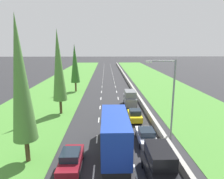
% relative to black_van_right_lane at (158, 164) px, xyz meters
% --- Properties ---
extents(ground_plane, '(300.00, 300.00, 0.00)m').
position_rel_black_van_right_lane_xyz_m(ground_plane, '(-3.36, 46.10, -1.40)').
color(ground_plane, '#28282B').
rests_on(ground_plane, ground).
extents(grass_verge_left, '(14.00, 140.00, 0.04)m').
position_rel_black_van_right_lane_xyz_m(grass_verge_left, '(-16.01, 46.10, -1.38)').
color(grass_verge_left, '#478433').
rests_on(grass_verge_left, ground).
extents(grass_verge_right, '(14.00, 140.00, 0.04)m').
position_rel_black_van_right_lane_xyz_m(grass_verge_right, '(10.99, 46.10, -1.38)').
color(grass_verge_right, '#478433').
rests_on(grass_verge_right, ground).
extents(median_barrier, '(0.44, 120.00, 0.85)m').
position_rel_black_van_right_lane_xyz_m(median_barrier, '(2.34, 46.10, -0.97)').
color(median_barrier, '#9E9B93').
rests_on(median_barrier, ground).
extents(lane_markings, '(3.64, 116.00, 0.01)m').
position_rel_black_van_right_lane_xyz_m(lane_markings, '(-3.36, 46.10, -1.39)').
color(lane_markings, white).
rests_on(lane_markings, ground).
extents(black_van_right_lane, '(1.96, 4.90, 2.82)m').
position_rel_black_van_right_lane_xyz_m(black_van_right_lane, '(0.00, 0.00, 0.00)').
color(black_van_right_lane, black).
rests_on(black_van_right_lane, ground).
extents(white_sedan_right_lane, '(1.82, 4.50, 1.64)m').
position_rel_black_van_right_lane_xyz_m(white_sedan_right_lane, '(0.27, 6.04, -0.59)').
color(white_sedan_right_lane, white).
rests_on(white_sedan_right_lane, ground).
extents(blue_box_truck_centre_lane, '(2.46, 9.40, 4.18)m').
position_rel_black_van_right_lane_xyz_m(blue_box_truck_centre_lane, '(-3.24, 4.09, 0.78)').
color(blue_box_truck_centre_lane, black).
rests_on(blue_box_truck_centre_lane, ground).
extents(yellow_hatchback_right_lane, '(1.74, 3.90, 1.72)m').
position_rel_black_van_right_lane_xyz_m(yellow_hatchback_right_lane, '(-0.03, 12.69, -0.56)').
color(yellow_hatchback_right_lane, yellow).
rests_on(yellow_hatchback_right_lane, ground).
extents(green_hatchback_centre_lane, '(1.74, 3.90, 1.72)m').
position_rel_black_van_right_lane_xyz_m(green_hatchback_centre_lane, '(-3.34, 13.60, -0.56)').
color(green_hatchback_centre_lane, '#237A33').
rests_on(green_hatchback_centre_lane, ground).
extents(grey_van_right_lane, '(1.96, 4.90, 2.82)m').
position_rel_black_van_right_lane_xyz_m(grey_van_right_lane, '(0.14, 19.80, 0.00)').
color(grey_van_right_lane, slate).
rests_on(grey_van_right_lane, ground).
extents(maroon_sedan_left_lane, '(1.82, 4.50, 1.64)m').
position_rel_black_van_right_lane_xyz_m(maroon_sedan_left_lane, '(-7.08, 1.73, -0.59)').
color(maroon_sedan_left_lane, maroon).
rests_on(maroon_sedan_left_lane, ground).
extents(poplar_tree_nearest, '(2.13, 2.13, 13.02)m').
position_rel_black_van_right_lane_xyz_m(poplar_tree_nearest, '(-11.21, 2.91, 6.16)').
color(poplar_tree_nearest, '#4C3823').
rests_on(poplar_tree_nearest, ground).
extents(poplar_tree_second, '(2.12, 2.12, 12.91)m').
position_rel_black_van_right_lane_xyz_m(poplar_tree_second, '(-11.12, 16.12, 6.11)').
color(poplar_tree_second, '#4C3823').
rests_on(poplar_tree_second, ground).
extents(poplar_tree_third, '(2.07, 2.07, 10.97)m').
position_rel_black_van_right_lane_xyz_m(poplar_tree_third, '(-11.11, 31.69, 5.14)').
color(poplar_tree_third, '#4C3823').
rests_on(poplar_tree_third, ground).
extents(street_light_mast, '(3.20, 0.28, 9.00)m').
position_rel_black_van_right_lane_xyz_m(street_light_mast, '(2.87, 6.79, 3.83)').
color(street_light_mast, gray).
rests_on(street_light_mast, ground).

